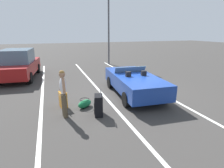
{
  "coord_description": "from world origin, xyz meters",
  "views": [
    {
      "loc": [
        -7.28,
        3.62,
        2.88
      ],
      "look_at": [
        -0.44,
        1.24,
        0.75
      ],
      "focal_mm": 28.98,
      "sensor_mm": 36.0,
      "label": 1
    }
  ],
  "objects_px": {
    "duffel_bag": "(85,104)",
    "traveler_person": "(63,91)",
    "convertible_car": "(132,81)",
    "suitcase_large_black": "(99,105)",
    "parked_sedan_near": "(19,64)",
    "parking_lamp_post": "(109,26)",
    "suitcase_medium_bright": "(63,100)"
  },
  "relations": [
    {
      "from": "duffel_bag",
      "to": "traveler_person",
      "type": "bearing_deg",
      "value": 124.36
    },
    {
      "from": "duffel_bag",
      "to": "convertible_car",
      "type": "bearing_deg",
      "value": -69.06
    },
    {
      "from": "suitcase_large_black",
      "to": "duffel_bag",
      "type": "xyz_separation_m",
      "value": [
        0.83,
        0.34,
        -0.21
      ]
    },
    {
      "from": "convertible_car",
      "to": "duffel_bag",
      "type": "distance_m",
      "value": 2.7
    },
    {
      "from": "parked_sedan_near",
      "to": "parking_lamp_post",
      "type": "relative_size",
      "value": 0.82
    },
    {
      "from": "suitcase_large_black",
      "to": "duffel_bag",
      "type": "relative_size",
      "value": 1.34
    },
    {
      "from": "duffel_bag",
      "to": "parked_sedan_near",
      "type": "xyz_separation_m",
      "value": [
        5.84,
        2.96,
        0.73
      ]
    },
    {
      "from": "suitcase_medium_bright",
      "to": "suitcase_large_black",
      "type": "bearing_deg",
      "value": -55.61
    },
    {
      "from": "suitcase_large_black",
      "to": "duffel_bag",
      "type": "height_order",
      "value": "suitcase_large_black"
    },
    {
      "from": "suitcase_medium_bright",
      "to": "traveler_person",
      "type": "bearing_deg",
      "value": -101.37
    },
    {
      "from": "convertible_car",
      "to": "suitcase_medium_bright",
      "type": "relative_size",
      "value": 4.87
    },
    {
      "from": "duffel_bag",
      "to": "suitcase_large_black",
      "type": "bearing_deg",
      "value": -157.79
    },
    {
      "from": "traveler_person",
      "to": "parked_sedan_near",
      "type": "bearing_deg",
      "value": 103.73
    },
    {
      "from": "suitcase_medium_bright",
      "to": "parking_lamp_post",
      "type": "bearing_deg",
      "value": 50.77
    },
    {
      "from": "suitcase_large_black",
      "to": "traveler_person",
      "type": "xyz_separation_m",
      "value": [
        0.28,
        1.14,
        0.56
      ]
    },
    {
      "from": "suitcase_large_black",
      "to": "suitcase_medium_bright",
      "type": "xyz_separation_m",
      "value": [
        1.14,
        1.13,
        -0.06
      ]
    },
    {
      "from": "suitcase_large_black",
      "to": "traveler_person",
      "type": "bearing_deg",
      "value": 0.75
    },
    {
      "from": "duffel_bag",
      "to": "parked_sedan_near",
      "type": "bearing_deg",
      "value": 26.85
    },
    {
      "from": "convertible_car",
      "to": "suitcase_medium_bright",
      "type": "bearing_deg",
      "value": 105.35
    },
    {
      "from": "duffel_bag",
      "to": "suitcase_medium_bright",
      "type": "bearing_deg",
      "value": 68.69
    },
    {
      "from": "suitcase_large_black",
      "to": "traveler_person",
      "type": "height_order",
      "value": "traveler_person"
    },
    {
      "from": "duffel_bag",
      "to": "parking_lamp_post",
      "type": "bearing_deg",
      "value": -23.92
    },
    {
      "from": "suitcase_large_black",
      "to": "traveler_person",
      "type": "distance_m",
      "value": 1.3
    },
    {
      "from": "convertible_car",
      "to": "suitcase_large_black",
      "type": "distance_m",
      "value": 2.8
    },
    {
      "from": "duffel_bag",
      "to": "parking_lamp_post",
      "type": "height_order",
      "value": "parking_lamp_post"
    },
    {
      "from": "convertible_car",
      "to": "duffel_bag",
      "type": "xyz_separation_m",
      "value": [
        -0.95,
        2.49,
        -0.43
      ]
    },
    {
      "from": "duffel_bag",
      "to": "traveler_person",
      "type": "xyz_separation_m",
      "value": [
        -0.55,
        0.8,
        0.77
      ]
    },
    {
      "from": "parking_lamp_post",
      "to": "suitcase_medium_bright",
      "type": "bearing_deg",
      "value": 151.09
    },
    {
      "from": "suitcase_medium_bright",
      "to": "duffel_bag",
      "type": "height_order",
      "value": "suitcase_medium_bright"
    },
    {
      "from": "suitcase_medium_bright",
      "to": "parked_sedan_near",
      "type": "distance_m",
      "value": 5.97
    },
    {
      "from": "traveler_person",
      "to": "convertible_car",
      "type": "bearing_deg",
      "value": 19.63
    },
    {
      "from": "suitcase_medium_bright",
      "to": "duffel_bag",
      "type": "distance_m",
      "value": 0.86
    }
  ]
}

